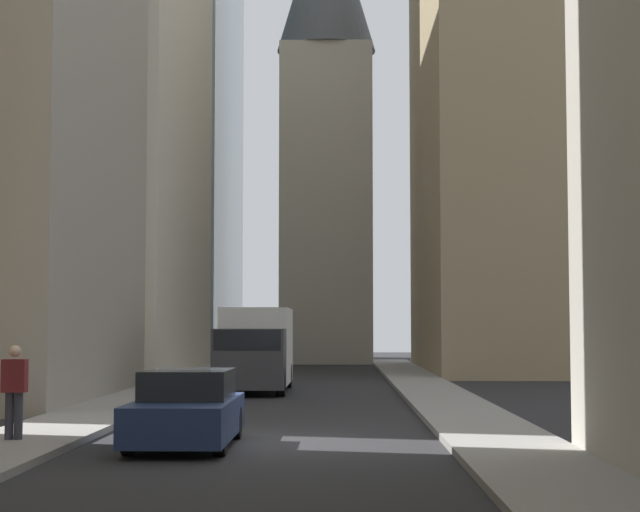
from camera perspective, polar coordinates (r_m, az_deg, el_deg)
ground_plane at (r=20.58m, az=-3.02°, el=-10.06°), size 135.00×135.00×0.00m
sidewalk_right at (r=21.36m, az=-15.32°, el=-9.51°), size 90.00×2.20×0.14m
sidewalk_left at (r=20.75m, az=9.66°, el=-9.77°), size 90.00×2.20×0.14m
building_left_far at (r=53.56m, az=10.95°, el=7.64°), size 18.03×10.50×25.58m
building_right_far at (r=51.54m, az=-12.67°, el=9.31°), size 17.07×10.50×27.67m
church_spire at (r=64.41m, az=0.35°, el=7.86°), size 6.00×6.00×29.22m
delivery_truck at (r=35.71m, az=-3.54°, el=-5.05°), size 6.46×2.25×2.84m
sedan_navy at (r=19.83m, az=-7.27°, el=-8.35°), size 4.30×1.78×1.42m
pedestrian at (r=20.37m, az=-16.29°, el=-6.90°), size 0.26×0.44×1.74m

